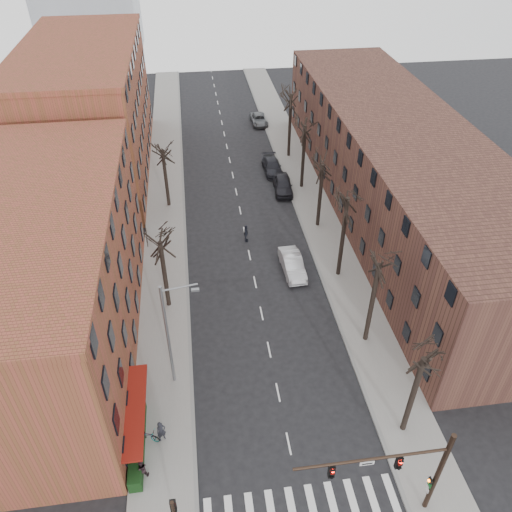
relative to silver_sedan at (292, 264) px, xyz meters
name	(u,v)px	position (x,y,z in m)	size (l,w,h in m)	color
ground	(302,506)	(-3.57, -21.06, -0.80)	(160.00, 160.00, 0.00)	black
sidewalk_left	(166,201)	(-11.57, 13.94, -0.73)	(4.00, 90.00, 0.15)	gray
sidewalk_right	(307,191)	(4.43, 13.94, -0.73)	(4.00, 90.00, 0.15)	gray
building_left_near	(40,284)	(-19.57, -6.06, 5.20)	(12.00, 26.00, 12.00)	brown
building_left_far	(89,113)	(-19.57, 22.94, 6.20)	(12.00, 28.00, 14.00)	brown
building_right	(397,168)	(12.43, 8.94, 4.20)	(12.00, 50.00, 10.00)	#533126
awning_left	(141,434)	(-12.97, -15.06, -0.80)	(1.20, 7.00, 0.15)	maroon
hedge	(138,442)	(-13.07, -16.06, -0.15)	(0.80, 6.00, 1.00)	#143512
tree_right_a	(402,429)	(4.03, -17.06, -0.80)	(5.20, 5.20, 10.00)	black
tree_right_b	(365,340)	(4.03, -9.06, -0.80)	(5.20, 5.20, 10.80)	black
tree_right_c	(338,275)	(4.03, -1.06, -0.80)	(5.20, 5.20, 11.60)	black
tree_right_d	(317,226)	(4.03, 6.94, -0.80)	(5.20, 5.20, 10.00)	black
tree_right_e	(301,187)	(4.03, 14.94, -0.80)	(5.20, 5.20, 10.80)	black
tree_right_f	(288,156)	(4.03, 22.94, -0.80)	(5.20, 5.20, 11.60)	black
tree_left_a	(169,305)	(-11.17, -3.06, -0.80)	(5.20, 5.20, 9.50)	black
tree_left_b	(169,206)	(-11.17, 12.94, -0.80)	(5.20, 5.20, 9.50)	black
signal_mast_arm	(413,470)	(1.89, -22.06, 3.60)	(8.14, 0.30, 7.20)	black
streetlight	(170,332)	(-10.60, -11.06, 4.21)	(2.45, 0.22, 9.03)	slate
silver_sedan	(292,264)	(0.00, 0.00, 0.00)	(1.70, 4.88, 1.61)	silver
parked_car_near	(283,185)	(1.73, 14.32, 0.04)	(1.98, 4.92, 1.68)	black
parked_car_mid	(272,166)	(1.28, 19.12, -0.07)	(2.05, 5.04, 1.46)	black
parked_car_far	(259,119)	(1.73, 33.79, -0.15)	(2.17, 4.71, 1.31)	#5B5E62
pedestrian_a	(161,431)	(-11.56, -15.72, 0.18)	(0.61, 0.40, 1.66)	black
pedestrian_b	(141,469)	(-12.70, -18.03, 0.11)	(0.74, 0.58, 1.53)	black
pedestrian_crossing	(246,233)	(-3.61, 5.28, 0.11)	(1.08, 0.45, 1.84)	black
bicycle	(147,434)	(-12.52, -15.58, -0.18)	(0.63, 1.82, 0.96)	gray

